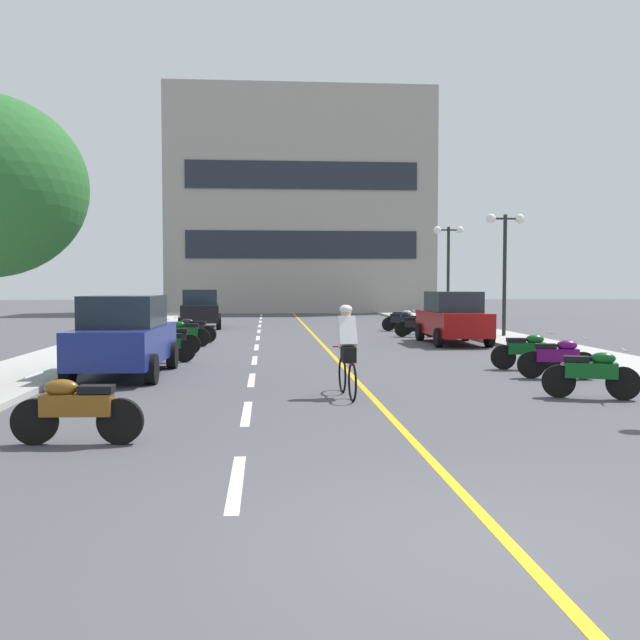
{
  "coord_description": "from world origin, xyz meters",
  "views": [
    {
      "loc": [
        -1.68,
        -5.42,
        2.07
      ],
      "look_at": [
        -0.11,
        15.28,
        1.03
      ],
      "focal_mm": 40.04,
      "sensor_mm": 36.0,
      "label": 1
    }
  ],
  "objects_px": {
    "motorcycle_0": "(76,408)",
    "motorcycle_5": "(171,339)",
    "street_lamp_far": "(448,252)",
    "motorcycle_1": "(592,373)",
    "motorcycle_8": "(417,325)",
    "parked_car_mid": "(453,317)",
    "parked_car_far": "(200,309)",
    "parked_car_near": "(124,336)",
    "motorcycle_6": "(184,333)",
    "motorcycle_4": "(162,345)",
    "motorcycle_3": "(527,350)",
    "motorcycle_10": "(401,320)",
    "street_lamp_mid": "(505,245)",
    "cyclist_rider": "(347,349)",
    "motorcycle_2": "(558,357)",
    "motorcycle_11": "(403,318)",
    "motorcycle_9": "(418,323)",
    "motorcycle_7": "(192,329)"
  },
  "relations": [
    {
      "from": "parked_car_mid",
      "to": "parked_car_far",
      "type": "distance_m",
      "value": 13.66
    },
    {
      "from": "motorcycle_9",
      "to": "motorcycle_11",
      "type": "height_order",
      "value": "same"
    },
    {
      "from": "motorcycle_6",
      "to": "motorcycle_7",
      "type": "height_order",
      "value": "same"
    },
    {
      "from": "motorcycle_1",
      "to": "motorcycle_10",
      "type": "xyz_separation_m",
      "value": [
        0.09,
        18.64,
        0.0
      ]
    },
    {
      "from": "motorcycle_2",
      "to": "motorcycle_11",
      "type": "relative_size",
      "value": 0.99
    },
    {
      "from": "motorcycle_2",
      "to": "motorcycle_8",
      "type": "bearing_deg",
      "value": 92.16
    },
    {
      "from": "parked_car_near",
      "to": "motorcycle_7",
      "type": "relative_size",
      "value": 2.51
    },
    {
      "from": "motorcycle_0",
      "to": "motorcycle_5",
      "type": "distance_m",
      "value": 11.71
    },
    {
      "from": "parked_car_near",
      "to": "parked_car_far",
      "type": "bearing_deg",
      "value": 89.74
    },
    {
      "from": "street_lamp_far",
      "to": "motorcycle_4",
      "type": "distance_m",
      "value": 18.9
    },
    {
      "from": "parked_car_mid",
      "to": "motorcycle_11",
      "type": "xyz_separation_m",
      "value": [
        -0.1,
        8.51,
        -0.44
      ]
    },
    {
      "from": "parked_car_mid",
      "to": "motorcycle_2",
      "type": "xyz_separation_m",
      "value": [
        -0.12,
        -9.24,
        -0.44
      ]
    },
    {
      "from": "motorcycle_7",
      "to": "motorcycle_11",
      "type": "xyz_separation_m",
      "value": [
        8.99,
        7.41,
        0.0
      ]
    },
    {
      "from": "street_lamp_far",
      "to": "motorcycle_4",
      "type": "relative_size",
      "value": 2.82
    },
    {
      "from": "motorcycle_0",
      "to": "motorcycle_1",
      "type": "relative_size",
      "value": 1.04
    },
    {
      "from": "street_lamp_mid",
      "to": "motorcycle_6",
      "type": "bearing_deg",
      "value": -167.33
    },
    {
      "from": "motorcycle_1",
      "to": "motorcycle_4",
      "type": "xyz_separation_m",
      "value": [
        -8.58,
        6.53,
        0.0
      ]
    },
    {
      "from": "motorcycle_0",
      "to": "motorcycle_11",
      "type": "height_order",
      "value": "same"
    },
    {
      "from": "parked_car_near",
      "to": "motorcycle_6",
      "type": "distance_m",
      "value": 7.49
    },
    {
      "from": "motorcycle_1",
      "to": "motorcycle_9",
      "type": "relative_size",
      "value": 0.99
    },
    {
      "from": "motorcycle_5",
      "to": "motorcycle_1",
      "type": "bearing_deg",
      "value": -45.04
    },
    {
      "from": "motorcycle_1",
      "to": "motorcycle_11",
      "type": "relative_size",
      "value": 0.96
    },
    {
      "from": "parked_car_mid",
      "to": "motorcycle_0",
      "type": "distance_m",
      "value": 17.46
    },
    {
      "from": "parked_car_far",
      "to": "motorcycle_10",
      "type": "bearing_deg",
      "value": -18.47
    },
    {
      "from": "street_lamp_mid",
      "to": "motorcycle_9",
      "type": "bearing_deg",
      "value": 136.38
    },
    {
      "from": "street_lamp_mid",
      "to": "cyclist_rider",
      "type": "bearing_deg",
      "value": -119.34
    },
    {
      "from": "motorcycle_1",
      "to": "parked_car_far",
      "type": "bearing_deg",
      "value": 112.48
    },
    {
      "from": "parked_car_near",
      "to": "cyclist_rider",
      "type": "height_order",
      "value": "parked_car_near"
    },
    {
      "from": "motorcycle_10",
      "to": "cyclist_rider",
      "type": "xyz_separation_m",
      "value": [
        -4.46,
        -18.01,
        0.41
      ]
    },
    {
      "from": "motorcycle_2",
      "to": "motorcycle_9",
      "type": "bearing_deg",
      "value": 90.38
    },
    {
      "from": "motorcycle_8",
      "to": "parked_car_mid",
      "type": "bearing_deg",
      "value": -79.74
    },
    {
      "from": "motorcycle_8",
      "to": "motorcycle_10",
      "type": "distance_m",
      "value": 3.46
    },
    {
      "from": "motorcycle_3",
      "to": "motorcycle_10",
      "type": "xyz_separation_m",
      "value": [
        -0.35,
        14.24,
        0.0
      ]
    },
    {
      "from": "parked_car_far",
      "to": "parked_car_mid",
      "type": "bearing_deg",
      "value": -45.38
    },
    {
      "from": "motorcycle_4",
      "to": "motorcycle_7",
      "type": "height_order",
      "value": "same"
    },
    {
      "from": "motorcycle_1",
      "to": "motorcycle_8",
      "type": "height_order",
      "value": "same"
    },
    {
      "from": "motorcycle_8",
      "to": "motorcycle_1",
      "type": "bearing_deg",
      "value": -90.15
    },
    {
      "from": "parked_car_far",
      "to": "motorcycle_7",
      "type": "distance_m",
      "value": 8.65
    },
    {
      "from": "parked_car_mid",
      "to": "motorcycle_0",
      "type": "height_order",
      "value": "parked_car_mid"
    },
    {
      "from": "motorcycle_11",
      "to": "street_lamp_mid",
      "type": "bearing_deg",
      "value": -67.9
    },
    {
      "from": "motorcycle_2",
      "to": "motorcycle_8",
      "type": "height_order",
      "value": "same"
    },
    {
      "from": "motorcycle_4",
      "to": "cyclist_rider",
      "type": "xyz_separation_m",
      "value": [
        4.21,
        -5.9,
        0.41
      ]
    },
    {
      "from": "motorcycle_1",
      "to": "cyclist_rider",
      "type": "height_order",
      "value": "cyclist_rider"
    },
    {
      "from": "street_lamp_far",
      "to": "motorcycle_1",
      "type": "height_order",
      "value": "street_lamp_far"
    },
    {
      "from": "street_lamp_mid",
      "to": "motorcycle_8",
      "type": "relative_size",
      "value": 2.73
    },
    {
      "from": "street_lamp_far",
      "to": "motorcycle_10",
      "type": "relative_size",
      "value": 2.88
    },
    {
      "from": "motorcycle_3",
      "to": "motorcycle_9",
      "type": "height_order",
      "value": "same"
    },
    {
      "from": "motorcycle_11",
      "to": "motorcycle_9",
      "type": "bearing_deg",
      "value": -91.64
    },
    {
      "from": "motorcycle_6",
      "to": "motorcycle_7",
      "type": "xyz_separation_m",
      "value": [
        0.11,
        1.68,
        0.0
      ]
    },
    {
      "from": "parked_car_mid",
      "to": "motorcycle_1",
      "type": "height_order",
      "value": "parked_car_mid"
    }
  ]
}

